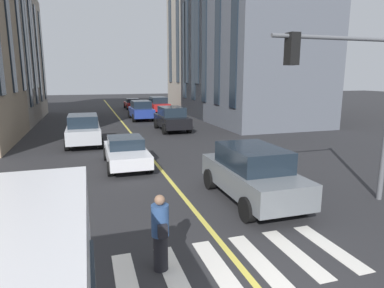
# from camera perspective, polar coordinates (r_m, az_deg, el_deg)

# --- Properties ---
(lane_centre_line) EXTENTS (80.00, 0.16, 0.01)m
(lane_centre_line) POSITION_cam_1_polar(r_m,az_deg,el_deg) (24.70, -10.11, 1.53)
(lane_centre_line) COLOR #D8C64C
(lane_centre_line) RESTS_ON ground_plane
(crosswalk_marking) EXTENTS (2.40, 5.45, 0.01)m
(crosswalk_marking) POSITION_cam_1_polar(r_m,az_deg,el_deg) (8.10, 7.89, -19.64)
(crosswalk_marking) COLOR silver
(crosswalk_marking) RESTS_ON ground_plane
(car_red_parked_b) EXTENTS (4.70, 2.14, 1.88)m
(car_red_parked_b) POSITION_cam_1_polar(r_m,az_deg,el_deg) (39.41, -5.81, 6.71)
(car_red_parked_b) COLOR #B21E1E
(car_red_parked_b) RESTS_ON ground_plane
(car_silver_oncoming) EXTENTS (4.70, 2.14, 1.88)m
(car_silver_oncoming) POSITION_cam_1_polar(r_m,az_deg,el_deg) (21.74, -18.10, 2.39)
(car_silver_oncoming) COLOR #B7BABF
(car_silver_oncoming) RESTS_ON ground_plane
(car_white_far) EXTENTS (4.40, 1.95, 1.37)m
(car_white_far) POSITION_cam_1_polar(r_m,az_deg,el_deg) (16.09, -11.23, -1.25)
(car_white_far) COLOR silver
(car_white_far) RESTS_ON ground_plane
(car_black_trailing) EXTENTS (4.70, 2.14, 1.88)m
(car_black_trailing) POSITION_cam_1_polar(r_m,az_deg,el_deg) (26.22, -3.50, 4.39)
(car_black_trailing) COLOR black
(car_black_trailing) RESTS_ON ground_plane
(car_red_near) EXTENTS (4.40, 1.95, 1.37)m
(car_red_near) POSITION_cam_1_polar(r_m,az_deg,el_deg) (45.20, -10.17, 6.85)
(car_red_near) COLOR #B21E1E
(car_red_near) RESTS_ON ground_plane
(car_blue_parked_a) EXTENTS (4.70, 2.14, 1.88)m
(car_blue_parked_a) POSITION_cam_1_polar(r_m,az_deg,el_deg) (33.29, -8.73, 5.77)
(car_blue_parked_a) COLOR navy
(car_blue_parked_a) RESTS_ON ground_plane
(car_grey_mid) EXTENTS (4.70, 2.14, 1.88)m
(car_grey_mid) POSITION_cam_1_polar(r_m,az_deg,el_deg) (11.52, 10.25, -4.91)
(car_grey_mid) COLOR slate
(car_grey_mid) RESTS_ON ground_plane
(pedestrian_near) EXTENTS (0.50, 0.38, 1.73)m
(pedestrian_near) POSITION_cam_1_polar(r_m,az_deg,el_deg) (7.45, -5.44, -14.93)
(pedestrian_near) COLOR black
(pedestrian_near) RESTS_ON ground_plane
(traffic_light_mast) EXTENTS (0.36, 4.59, 5.50)m
(traffic_light_mast) POSITION_cam_1_polar(r_m,az_deg,el_deg) (11.58, 25.60, 9.07)
(traffic_light_mast) COLOR #595B60
(traffic_light_mast) RESTS_ON ground_plane
(building_right_near) EXTENTS (14.46, 12.39, 25.10)m
(building_right_near) POSITION_cam_1_polar(r_m,az_deg,el_deg) (41.63, 7.11, 22.96)
(building_right_near) COLOR #A89E8E
(building_right_near) RESTS_ON ground_plane
(building_right_far) EXTENTS (16.23, 8.73, 13.30)m
(building_right_far) POSITION_cam_1_polar(r_m,az_deg,el_deg) (33.28, 9.45, 15.55)
(building_right_far) COLOR #565B66
(building_right_far) RESTS_ON ground_plane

